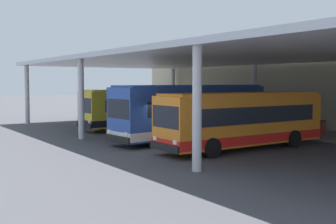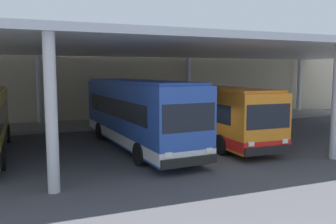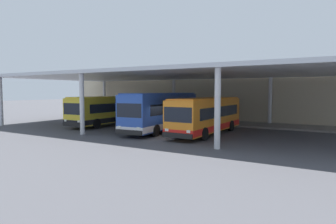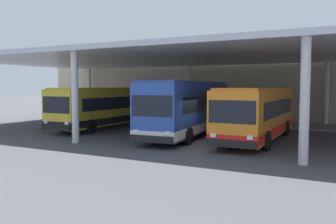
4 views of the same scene
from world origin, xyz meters
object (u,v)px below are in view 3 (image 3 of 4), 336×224
(bus_second_bay, at_px, (162,111))
(bench_waiting, at_px, (213,117))
(bus_nearest_bay, at_px, (108,110))
(bus_middle_bay, at_px, (207,115))
(trash_bin, at_px, (229,118))

(bus_second_bay, xyz_separation_m, bench_waiting, (1.65, 8.62, -1.18))
(bus_nearest_bay, relative_size, bus_middle_bay, 1.00)
(bus_nearest_bay, distance_m, bench_waiting, 12.09)
(bus_nearest_bay, height_order, bus_second_bay, bus_second_bay)
(bus_second_bay, distance_m, trash_bin, 9.10)
(bench_waiting, height_order, trash_bin, trash_bin)
(bench_waiting, distance_m, trash_bin, 2.20)
(bus_second_bay, distance_m, bus_middle_bay, 4.53)
(bus_second_bay, bearing_deg, bench_waiting, 79.14)
(bus_nearest_bay, relative_size, trash_bin, 10.79)
(bus_nearest_bay, height_order, bus_middle_bay, same)
(trash_bin, bearing_deg, bus_second_bay, -114.98)
(bus_second_bay, height_order, bench_waiting, bus_second_bay)
(bus_middle_bay, height_order, bench_waiting, bus_middle_bay)
(bus_nearest_bay, distance_m, bus_middle_bay, 12.25)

